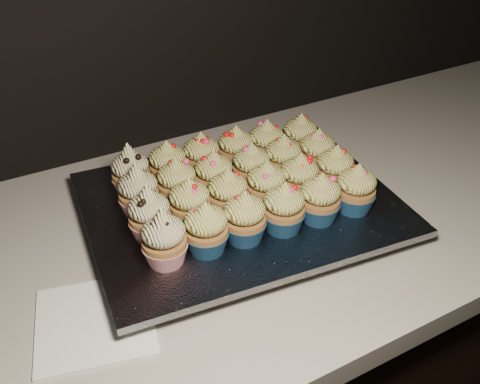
# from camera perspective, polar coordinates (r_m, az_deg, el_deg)

# --- Properties ---
(cabinet) EXTENTS (2.40, 0.60, 0.86)m
(cabinet) POSITION_cam_1_polar(r_m,az_deg,el_deg) (1.26, 3.81, -18.61)
(cabinet) COLOR black
(cabinet) RESTS_ON ground
(worktop) EXTENTS (2.44, 0.64, 0.04)m
(worktop) POSITION_cam_1_polar(r_m,az_deg,el_deg) (0.94, 4.85, -1.95)
(worktop) COLOR beige
(worktop) RESTS_ON cabinet
(napkin) EXTENTS (0.18, 0.18, 0.00)m
(napkin) POSITION_cam_1_polar(r_m,az_deg,el_deg) (0.74, -15.20, -13.14)
(napkin) COLOR white
(napkin) RESTS_ON worktop
(baking_tray) EXTENTS (0.48, 0.38, 0.02)m
(baking_tray) POSITION_cam_1_polar(r_m,az_deg,el_deg) (0.88, 0.00, -2.09)
(baking_tray) COLOR black
(baking_tray) RESTS_ON worktop
(foil_lining) EXTENTS (0.52, 0.42, 0.01)m
(foil_lining) POSITION_cam_1_polar(r_m,az_deg,el_deg) (0.87, 0.00, -1.19)
(foil_lining) COLOR silver
(foil_lining) RESTS_ON baking_tray
(cupcake_0) EXTENTS (0.06, 0.06, 0.10)m
(cupcake_0) POSITION_cam_1_polar(r_m,az_deg,el_deg) (0.73, -8.09, -4.99)
(cupcake_0) COLOR #A71724
(cupcake_0) RESTS_ON foil_lining
(cupcake_1) EXTENTS (0.06, 0.06, 0.08)m
(cupcake_1) POSITION_cam_1_polar(r_m,az_deg,el_deg) (0.75, -3.62, -3.97)
(cupcake_1) COLOR navy
(cupcake_1) RESTS_ON foil_lining
(cupcake_2) EXTENTS (0.06, 0.06, 0.08)m
(cupcake_2) POSITION_cam_1_polar(r_m,az_deg,el_deg) (0.77, 0.50, -2.80)
(cupcake_2) COLOR navy
(cupcake_2) RESTS_ON foil_lining
(cupcake_3) EXTENTS (0.06, 0.06, 0.08)m
(cupcake_3) POSITION_cam_1_polar(r_m,az_deg,el_deg) (0.79, 4.70, -1.77)
(cupcake_3) COLOR navy
(cupcake_3) RESTS_ON foil_lining
(cupcake_4) EXTENTS (0.06, 0.06, 0.08)m
(cupcake_4) POSITION_cam_1_polar(r_m,az_deg,el_deg) (0.81, 8.53, -0.73)
(cupcake_4) COLOR navy
(cupcake_4) RESTS_ON foil_lining
(cupcake_5) EXTENTS (0.06, 0.06, 0.08)m
(cupcake_5) POSITION_cam_1_polar(r_m,az_deg,el_deg) (0.84, 12.24, 0.29)
(cupcake_5) COLOR navy
(cupcake_5) RESTS_ON foil_lining
(cupcake_6) EXTENTS (0.06, 0.06, 0.10)m
(cupcake_6) POSITION_cam_1_polar(r_m,az_deg,el_deg) (0.78, -9.62, -2.39)
(cupcake_6) COLOR #A71724
(cupcake_6) RESTS_ON foil_lining
(cupcake_7) EXTENTS (0.06, 0.06, 0.08)m
(cupcake_7) POSITION_cam_1_polar(r_m,az_deg,el_deg) (0.80, -5.36, -1.25)
(cupcake_7) COLOR navy
(cupcake_7) RESTS_ON foil_lining
(cupcake_8) EXTENTS (0.06, 0.06, 0.08)m
(cupcake_8) POSITION_cam_1_polar(r_m,az_deg,el_deg) (0.81, -1.29, -0.26)
(cupcake_8) COLOR navy
(cupcake_8) RESTS_ON foil_lining
(cupcake_9) EXTENTS (0.06, 0.06, 0.08)m
(cupcake_9) POSITION_cam_1_polar(r_m,az_deg,el_deg) (0.83, 2.81, 0.66)
(cupcake_9) COLOR navy
(cupcake_9) RESTS_ON foil_lining
(cupcake_10) EXTENTS (0.06, 0.06, 0.08)m
(cupcake_10) POSITION_cam_1_polar(r_m,az_deg,el_deg) (0.86, 6.34, 1.49)
(cupcake_10) COLOR navy
(cupcake_10) RESTS_ON foil_lining
(cupcake_11) EXTENTS (0.06, 0.06, 0.08)m
(cupcake_11) POSITION_cam_1_polar(r_m,az_deg,el_deg) (0.89, 10.06, 2.36)
(cupcake_11) COLOR navy
(cupcake_11) RESTS_ON foil_lining
(cupcake_12) EXTENTS (0.06, 0.06, 0.10)m
(cupcake_12) POSITION_cam_1_polar(r_m,az_deg,el_deg) (0.83, -10.77, 0.02)
(cupcake_12) COLOR #A71724
(cupcake_12) RESTS_ON foil_lining
(cupcake_13) EXTENTS (0.06, 0.06, 0.08)m
(cupcake_13) POSITION_cam_1_polar(r_m,az_deg,el_deg) (0.84, -6.73, 0.96)
(cupcake_13) COLOR navy
(cupcake_13) RESTS_ON foil_lining
(cupcake_14) EXTENTS (0.06, 0.06, 0.08)m
(cupcake_14) POSITION_cam_1_polar(r_m,az_deg,el_deg) (0.86, -2.78, 1.76)
(cupcake_14) COLOR navy
(cupcake_14) RESTS_ON foil_lining
(cupcake_15) EXTENTS (0.06, 0.06, 0.08)m
(cupcake_15) POSITION_cam_1_polar(r_m,az_deg,el_deg) (0.88, 1.22, 2.64)
(cupcake_15) COLOR navy
(cupcake_15) RESTS_ON foil_lining
(cupcake_16) EXTENTS (0.06, 0.06, 0.08)m
(cupcake_16) POSITION_cam_1_polar(r_m,az_deg,el_deg) (0.90, 4.61, 3.58)
(cupcake_16) COLOR navy
(cupcake_16) RESTS_ON foil_lining
(cupcake_17) EXTENTS (0.06, 0.06, 0.08)m
(cupcake_17) POSITION_cam_1_polar(r_m,az_deg,el_deg) (0.93, 8.22, 4.19)
(cupcake_17) COLOR navy
(cupcake_17) RESTS_ON foil_lining
(cupcake_18) EXTENTS (0.06, 0.06, 0.10)m
(cupcake_18) POSITION_cam_1_polar(r_m,az_deg,el_deg) (0.88, -11.56, 2.10)
(cupcake_18) COLOR #A71724
(cupcake_18) RESTS_ON foil_lining
(cupcake_19) EXTENTS (0.06, 0.06, 0.08)m
(cupcake_19) POSITION_cam_1_polar(r_m,az_deg,el_deg) (0.89, -7.67, 2.85)
(cupcake_19) COLOR navy
(cupcake_19) RESTS_ON foil_lining
(cupcake_20) EXTENTS (0.06, 0.06, 0.08)m
(cupcake_20) POSITION_cam_1_polar(r_m,az_deg,el_deg) (0.91, -4.10, 3.82)
(cupcake_20) COLOR navy
(cupcake_20) RESTS_ON foil_lining
(cupcake_21) EXTENTS (0.06, 0.06, 0.08)m
(cupcake_21) POSITION_cam_1_polar(r_m,az_deg,el_deg) (0.93, -0.42, 4.57)
(cupcake_21) COLOR navy
(cupcake_21) RESTS_ON foil_lining
(cupcake_22) EXTENTS (0.06, 0.06, 0.08)m
(cupcake_22) POSITION_cam_1_polar(r_m,az_deg,el_deg) (0.95, 2.87, 5.21)
(cupcake_22) COLOR navy
(cupcake_22) RESTS_ON foil_lining
(cupcake_23) EXTENTS (0.06, 0.06, 0.08)m
(cupcake_23) POSITION_cam_1_polar(r_m,az_deg,el_deg) (0.97, 6.42, 5.87)
(cupcake_23) COLOR navy
(cupcake_23) RESTS_ON foil_lining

